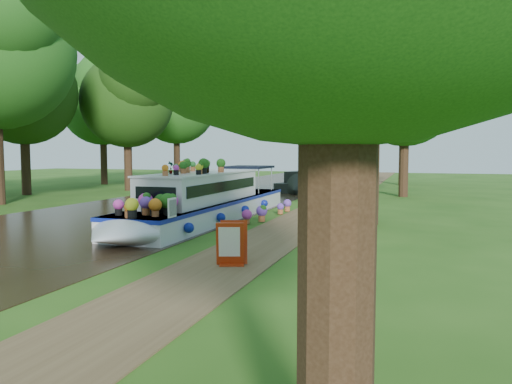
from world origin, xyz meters
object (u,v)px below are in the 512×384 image
(plant_boat, at_px, (203,199))
(second_boat, at_px, (307,183))
(pedestrian_dark, at_px, (353,176))
(sandwich_board, at_px, (232,245))
(pedestrian_pink, at_px, (359,175))

(plant_boat, xyz_separation_m, second_boat, (0.50, 15.65, -0.31))
(plant_boat, distance_m, pedestrian_dark, 17.36)
(sandwich_board, bearing_deg, pedestrian_pink, 71.37)
(sandwich_board, height_order, pedestrian_pink, pedestrian_pink)
(plant_boat, relative_size, pedestrian_dark, 7.19)
(plant_boat, xyz_separation_m, pedestrian_pink, (3.46, 19.56, 0.14))
(sandwich_board, bearing_deg, plant_boat, 100.70)
(plant_boat, bearing_deg, sandwich_board, -60.21)
(pedestrian_dark, bearing_deg, plant_boat, -129.83)
(second_boat, height_order, pedestrian_pink, pedestrian_pink)
(pedestrian_pink, height_order, pedestrian_dark, pedestrian_pink)
(plant_boat, distance_m, sandwich_board, 7.40)
(pedestrian_pink, xyz_separation_m, pedestrian_dark, (-0.14, -2.52, -0.03))
(second_boat, distance_m, sandwich_board, 22.29)
(second_boat, xyz_separation_m, pedestrian_pink, (2.96, 3.90, 0.45))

